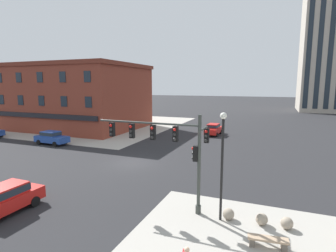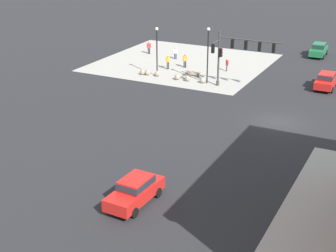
% 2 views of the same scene
% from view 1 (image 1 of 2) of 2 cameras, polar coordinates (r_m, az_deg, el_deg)
% --- Properties ---
extents(ground_plane, '(320.00, 320.00, 0.00)m').
position_cam_1_polar(ground_plane, '(26.19, -7.70, -7.84)').
color(ground_plane, '#262628').
extents(sidewalk_far_corner, '(32.00, 32.00, 0.02)m').
position_cam_1_polar(sidewalk_far_corner, '(53.44, -15.88, 0.42)').
color(sidewalk_far_corner, '#A8A399').
rests_on(sidewalk_far_corner, ground).
extents(traffic_signal_main, '(6.76, 2.09, 5.82)m').
position_cam_1_polar(traffic_signal_main, '(15.87, 0.84, -4.16)').
color(traffic_signal_main, '#383D38').
rests_on(traffic_signal_main, ground).
extents(bollard_sphere_curb_a, '(0.63, 0.63, 0.63)m').
position_cam_1_polar(bollard_sphere_curb_a, '(16.05, 12.80, -17.85)').
color(bollard_sphere_curb_a, gray).
rests_on(bollard_sphere_curb_a, ground).
extents(bollard_sphere_curb_b, '(0.63, 0.63, 0.63)m').
position_cam_1_polar(bollard_sphere_curb_b, '(15.98, 19.38, -18.26)').
color(bollard_sphere_curb_b, gray).
rests_on(bollard_sphere_curb_b, ground).
extents(bollard_sphere_curb_c, '(0.63, 0.63, 0.63)m').
position_cam_1_polar(bollard_sphere_curb_c, '(16.06, 24.04, -18.41)').
color(bollard_sphere_curb_c, gray).
rests_on(bollard_sphere_curb_c, ground).
extents(bench_near_signal, '(1.84, 0.68, 0.49)m').
position_cam_1_polar(bench_near_signal, '(14.17, 20.54, -22.02)').
color(bench_near_signal, tan).
rests_on(bench_near_signal, ground).
extents(street_lamp_corner_near, '(0.36, 0.36, 6.02)m').
position_cam_1_polar(street_lamp_corner_near, '(14.71, 11.51, -6.09)').
color(street_lamp_corner_near, black).
rests_on(street_lamp_corner_near, ground).
extents(car_main_northbound_far, '(2.03, 4.47, 1.68)m').
position_cam_1_polar(car_main_northbound_far, '(40.68, 9.67, -0.60)').
color(car_main_northbound_far, red).
rests_on(car_main_northbound_far, ground).
extents(car_main_southbound_near, '(1.90, 4.40, 1.68)m').
position_cam_1_polar(car_main_southbound_near, '(18.67, -31.52, -13.06)').
color(car_main_southbound_near, red).
rests_on(car_main_southbound_near, ground).
extents(car_main_southbound_far, '(4.47, 2.03, 1.68)m').
position_cam_1_polar(car_main_southbound_far, '(36.76, -23.61, -2.21)').
color(car_main_southbound_far, '#23479E').
rests_on(car_main_southbound_far, ground).
extents(storefront_block_near_corner, '(26.01, 16.19, 10.88)m').
position_cam_1_polar(storefront_block_near_corner, '(50.93, -20.54, 5.96)').
color(storefront_block_near_corner, brown).
rests_on(storefront_block_near_corner, ground).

